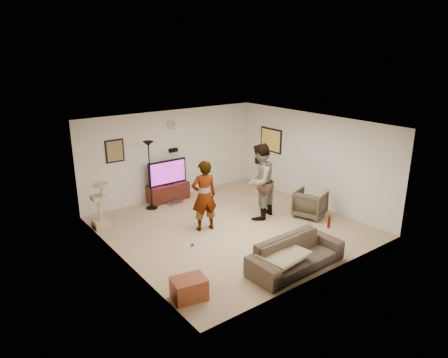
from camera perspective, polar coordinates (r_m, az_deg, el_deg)
floor at (r=9.88m, az=1.08°, el=-6.78°), size 5.50×5.50×0.02m
ceiling at (r=9.12m, az=1.17°, el=7.76°), size 5.50×5.50×0.02m
wall_back at (r=11.63m, az=-7.27°, el=3.48°), size 5.50×0.04×2.50m
wall_front at (r=7.58m, az=14.08°, el=-4.85°), size 5.50×0.04×2.50m
wall_left at (r=8.12m, az=-14.38°, el=-3.35°), size 0.04×5.50×2.50m
wall_right at (r=11.26m, az=12.23°, el=2.75°), size 0.04×5.50×2.50m
wall_clock at (r=11.42m, az=-7.36°, el=7.59°), size 0.26×0.04×0.26m
wall_speaker at (r=11.55m, az=-7.14°, el=4.05°), size 0.25×0.10×0.10m
picture_back at (r=10.82m, az=-15.12°, el=3.82°), size 0.42×0.03×0.52m
picture_right at (r=12.26m, az=6.61°, el=5.46°), size 0.03×0.78×0.62m
tv_stand at (r=11.56m, az=-7.85°, el=-1.83°), size 1.18×0.45×0.49m
console_box at (r=11.32m, az=-6.81°, el=-3.37°), size 0.40×0.30×0.07m
tv at (r=11.38m, az=-7.98°, el=0.96°), size 1.15×0.08×0.68m
tv_screen at (r=11.34m, az=-7.87°, el=0.90°), size 1.05×0.01×0.60m
floor_lamp at (r=10.84m, az=-10.37°, el=0.46°), size 0.32×0.32×1.84m
cat_tree at (r=10.08m, az=-17.13°, el=-3.61°), size 0.36×0.36×1.11m
person_left at (r=9.44m, az=-2.82°, el=-2.38°), size 0.70×0.54×1.69m
person_right at (r=10.09m, az=5.00°, el=-0.38°), size 1.14×1.02×1.92m
sofa at (r=8.14m, az=10.09°, el=-10.35°), size 2.05×0.84×0.60m
throw_blanket at (r=7.87m, az=8.34°, el=-10.47°), size 0.98×0.81×0.06m
beer_bottle at (r=8.61m, az=14.55°, el=-5.92°), size 0.06×0.06×0.25m
armchair at (r=10.59m, az=12.02°, el=-3.43°), size 0.94×0.93×0.67m
side_table at (r=7.22m, az=-4.95°, el=-15.10°), size 0.64×0.53×0.38m
toy_ball at (r=8.98m, az=-4.46°, el=-9.18°), size 0.07×0.07×0.07m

